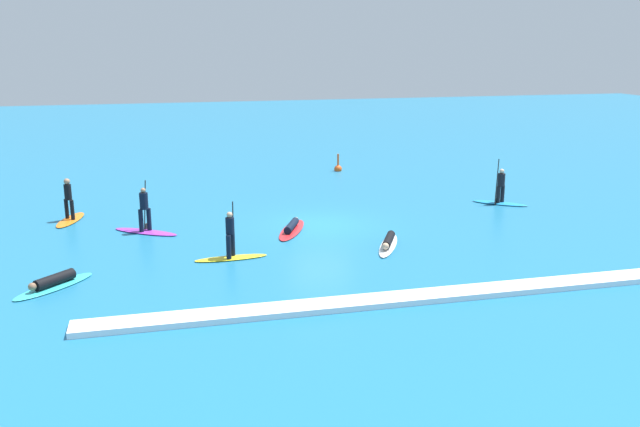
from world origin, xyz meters
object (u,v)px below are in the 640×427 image
surfer_on_red_board (292,228)px  surfer_on_orange_board (69,210)px  surfer_on_purple_board (145,220)px  surfer_on_white_board (388,243)px  surfer_on_teal_board (53,283)px  surfer_on_blue_board (500,194)px  surfer_on_yellow_board (231,245)px  marker_buoy (338,168)px

surfer_on_red_board → surfer_on_orange_board: bearing=90.4°
surfer_on_red_board → surfer_on_purple_board: size_ratio=1.19×
surfer_on_red_board → surfer_on_white_board: surfer_on_white_board is taller
surfer_on_red_board → surfer_on_orange_board: (-8.95, 3.85, 0.37)m
surfer_on_teal_board → surfer_on_blue_board: (19.12, 6.83, 0.32)m
surfer_on_orange_board → surfer_on_purple_board: (3.16, -2.69, 0.03)m
surfer_on_yellow_board → surfer_on_orange_board: (-6.12, 6.92, -0.02)m
surfer_on_red_board → surfer_on_blue_board: (10.53, 2.21, 0.34)m
surfer_on_red_board → marker_buoy: marker_buoy is taller
surfer_on_purple_board → marker_buoy: bearing=-100.7°
surfer_on_yellow_board → surfer_on_teal_board: 5.98m
surfer_on_purple_board → surfer_on_white_board: size_ratio=0.92×
surfer_on_teal_board → surfer_on_purple_board: 6.43m
surfer_on_red_board → marker_buoy: bearing=0.1°
surfer_on_orange_board → surfer_on_blue_board: surfer_on_blue_board is taller
surfer_on_orange_board → surfer_on_blue_board: (19.48, -1.64, -0.02)m
surfer_on_orange_board → surfer_on_blue_board: bearing=-80.1°
surfer_on_white_board → marker_buoy: size_ratio=2.63×
marker_buoy → surfer_on_white_board: bearing=-98.2°
surfer_on_orange_board → surfer_on_teal_board: bearing=-162.9°
surfer_on_yellow_board → surfer_on_teal_board: (-5.76, -1.55, -0.36)m
surfer_on_blue_board → marker_buoy: 11.23m
surfer_on_blue_board → surfer_on_yellow_board: bearing=60.7°
surfer_on_teal_board → surfer_on_orange_board: (-0.36, 8.47, 0.34)m
surfer_on_red_board → surfer_on_orange_board: surfer_on_orange_board is taller
surfer_on_red_board → surfer_on_yellow_board: (-2.83, -3.07, 0.38)m
surfer_on_teal_board → surfer_on_white_board: size_ratio=0.88×
surfer_on_teal_board → surfer_on_purple_board: surfer_on_purple_board is taller
surfer_on_red_board → surfer_on_yellow_board: size_ratio=1.25×
surfer_on_purple_board → marker_buoy: surfer_on_purple_board is taller
surfer_on_red_board → surfer_on_white_board: size_ratio=1.10×
surfer_on_red_board → surfer_on_white_board: bearing=-110.6°
surfer_on_teal_board → surfer_on_red_board: bearing=162.8°
surfer_on_teal_board → surfer_on_white_board: (11.69, 1.60, 0.00)m
surfer_on_orange_board → surfer_on_purple_board: surfer_on_purple_board is taller
surfer_on_yellow_board → surfer_on_white_board: bearing=-2.5°
surfer_on_teal_board → surfer_on_orange_board: surfer_on_orange_board is taller
surfer_on_yellow_board → surfer_on_blue_board: (13.36, 5.29, -0.04)m
surfer_on_red_board → surfer_on_orange_board: size_ratio=1.21×
surfer_on_teal_board → marker_buoy: size_ratio=2.31×
surfer_on_blue_board → marker_buoy: bearing=-23.0°
surfer_on_orange_board → surfer_on_red_board: bearing=-98.6°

